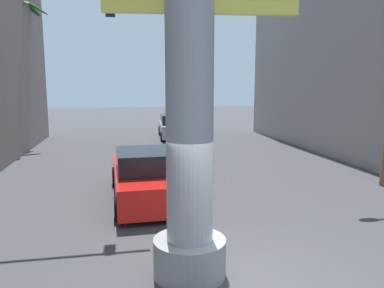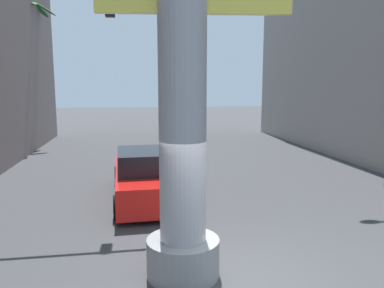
{
  "view_description": "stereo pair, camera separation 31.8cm",
  "coord_description": "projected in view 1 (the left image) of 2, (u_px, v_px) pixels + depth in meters",
  "views": [
    {
      "loc": [
        -2.0,
        -5.87,
        3.44
      ],
      "look_at": [
        0.0,
        4.34,
        1.82
      ],
      "focal_mm": 35.0,
      "sensor_mm": 36.0,
      "label": 1
    },
    {
      "loc": [
        -1.69,
        -5.92,
        3.44
      ],
      "look_at": [
        0.0,
        4.34,
        1.82
      ],
      "focal_mm": 35.0,
      "sensor_mm": 36.0,
      "label": 2
    }
  ],
  "objects": [
    {
      "name": "car_far",
      "position": [
        174.0,
        127.0,
        25.02
      ],
      "size": [
        2.14,
        4.6,
        1.56
      ],
      "color": "black",
      "rests_on": "ground"
    },
    {
      "name": "ground_plane",
      "position": [
        167.0,
        166.0,
        16.29
      ],
      "size": [
        92.75,
        92.75,
        0.0
      ],
      "primitive_type": "plane",
      "color": "#424244"
    },
    {
      "name": "street_lamp",
      "position": [
        383.0,
        59.0,
        12.22
      ],
      "size": [
        2.88,
        0.28,
        7.05
      ],
      "color": "#59595E",
      "rests_on": "ground"
    },
    {
      "name": "car_lead",
      "position": [
        146.0,
        176.0,
        11.44
      ],
      "size": [
        2.13,
        5.1,
        1.56
      ],
      "color": "black",
      "rests_on": "ground"
    },
    {
      "name": "palm_tree_far_left",
      "position": [
        22.0,
        60.0,
        20.97
      ],
      "size": [
        2.72,
        2.62,
        8.19
      ],
      "color": "brown",
      "rests_on": "ground"
    },
    {
      "name": "neon_sign_pole",
      "position": [
        190.0,
        15.0,
        6.17
      ],
      "size": [
        3.64,
        1.33,
        10.08
      ],
      "color": "#9E9EA3",
      "rests_on": "ground"
    }
  ]
}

